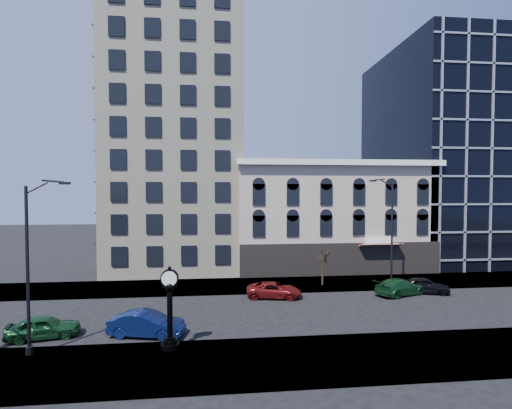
{
  "coord_description": "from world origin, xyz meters",
  "views": [
    {
      "loc": [
        -1.23,
        -27.32,
        9.1
      ],
      "look_at": [
        2.0,
        4.0,
        8.0
      ],
      "focal_mm": 26.0,
      "sensor_mm": 36.0,
      "label": 1
    }
  ],
  "objects": [
    {
      "name": "street_lamp_far",
      "position": [
        14.67,
        6.7,
        7.98
      ],
      "size": [
        2.7,
        0.53,
        10.41
      ],
      "rotation": [
        0.0,
        0.0,
        3.06
      ],
      "color": "black",
      "rests_on": "sidewalk_far"
    },
    {
      "name": "bare_tree_far",
      "position": [
        8.77,
        7.2,
        3.1
      ],
      "size": [
        2.3,
        2.3,
        3.95
      ],
      "color": "#2C2316",
      "rests_on": "sidewalk_far"
    },
    {
      "name": "car_far_c",
      "position": [
        17.18,
        3.84,
        0.71
      ],
      "size": [
        4.45,
        2.78,
        1.41
      ],
      "primitive_type": "imported",
      "rotation": [
        0.0,
        0.0,
        1.28
      ],
      "color": "black",
      "rests_on": "ground"
    },
    {
      "name": "victorian_row",
      "position": [
        12.0,
        15.89,
        6.0
      ],
      "size": [
        22.6,
        11.19,
        12.5
      ],
      "color": "#B4A494",
      "rests_on": "ground"
    },
    {
      "name": "sidewalk_near",
      "position": [
        0.0,
        -8.0,
        0.06
      ],
      "size": [
        160.0,
        6.0,
        0.12
      ],
      "primitive_type": "cube",
      "color": "gray",
      "rests_on": "ground"
    },
    {
      "name": "car_near_a",
      "position": [
        -12.01,
        -3.42,
        0.71
      ],
      "size": [
        4.43,
        2.58,
        1.42
      ],
      "primitive_type": "imported",
      "rotation": [
        0.0,
        0.0,
        1.8
      ],
      "color": "#143F1E",
      "rests_on": "ground"
    },
    {
      "name": "cream_tower",
      "position": [
        -6.11,
        18.88,
        19.32
      ],
      "size": [
        15.9,
        15.4,
        42.5
      ],
      "color": "beige",
      "rests_on": "ground"
    },
    {
      "name": "street_lamp_near",
      "position": [
        -10.92,
        -5.82,
        7.54
      ],
      "size": [
        2.48,
        0.98,
        9.83
      ],
      "rotation": [
        0.0,
        0.0,
        0.29
      ],
      "color": "black",
      "rests_on": "sidewalk_near"
    },
    {
      "name": "glass_office",
      "position": [
        32.0,
        20.91,
        14.0
      ],
      "size": [
        20.0,
        20.15,
        28.0
      ],
      "color": "black",
      "rests_on": "ground"
    },
    {
      "name": "ground",
      "position": [
        0.0,
        0.0,
        0.0
      ],
      "size": [
        160.0,
        160.0,
        0.0
      ],
      "primitive_type": "plane",
      "color": "black",
      "rests_on": "ground"
    },
    {
      "name": "car_far_b",
      "position": [
        14.77,
        3.55,
        0.71
      ],
      "size": [
        5.3,
        3.53,
        1.43
      ],
      "primitive_type": "imported",
      "rotation": [
        0.0,
        0.0,
        1.91
      ],
      "color": "#143F1E",
      "rests_on": "ground"
    },
    {
      "name": "car_near_b",
      "position": [
        -5.72,
        -3.71,
        0.77
      ],
      "size": [
        4.92,
        2.6,
        1.54
      ],
      "primitive_type": "imported",
      "rotation": [
        0.0,
        0.0,
        1.35
      ],
      "color": "#0C194C",
      "rests_on": "ground"
    },
    {
      "name": "car_far_a",
      "position": [
        3.55,
        3.84,
        0.65
      ],
      "size": [
        5.0,
        2.96,
        1.3
      ],
      "primitive_type": "imported",
      "rotation": [
        0.0,
        0.0,
        1.39
      ],
      "color": "maroon",
      "rests_on": "ground"
    },
    {
      "name": "street_clock",
      "position": [
        -3.99,
        -6.0,
        2.26
      ],
      "size": [
        1.07,
        1.07,
        4.73
      ],
      "rotation": [
        0.0,
        0.0,
        0.04
      ],
      "color": "black",
      "rests_on": "sidewalk_near"
    },
    {
      "name": "sidewalk_far",
      "position": [
        0.0,
        8.0,
        0.06
      ],
      "size": [
        160.0,
        6.0,
        0.12
      ],
      "primitive_type": "cube",
      "color": "gray",
      "rests_on": "ground"
    }
  ]
}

